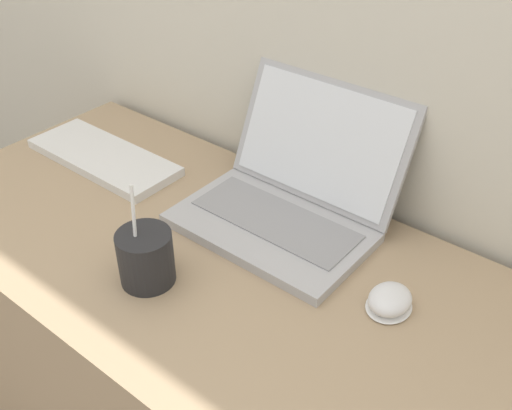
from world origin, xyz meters
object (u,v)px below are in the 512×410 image
(drink_cup, at_px, (146,257))
(external_keyboard, at_px, (103,157))
(laptop, at_px, (290,193))
(computer_mouse, at_px, (390,300))

(drink_cup, xyz_separation_m, external_keyboard, (-0.37, 0.21, -0.04))
(laptop, height_order, computer_mouse, laptop)
(laptop, relative_size, drink_cup, 1.99)
(external_keyboard, bearing_deg, drink_cup, -29.05)
(laptop, relative_size, computer_mouse, 4.33)
(laptop, relative_size, external_keyboard, 0.99)
(laptop, xyz_separation_m, computer_mouse, (0.27, -0.10, -0.04))
(drink_cup, bearing_deg, computer_mouse, 29.21)
(drink_cup, relative_size, computer_mouse, 2.18)
(external_keyboard, bearing_deg, laptop, 11.23)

